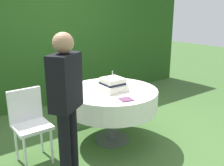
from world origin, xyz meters
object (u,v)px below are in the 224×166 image
(serving_plate_left, at_px, (132,85))
(standing_person, at_px, (66,101))
(cake_table, at_px, (112,99))
(serving_plate_far, at_px, (85,98))
(napkin_stack, at_px, (126,99))
(serving_plate_near, at_px, (121,83))
(garden_chair, at_px, (29,119))
(wedding_cake, at_px, (113,85))
(serving_plate_right, at_px, (88,89))

(serving_plate_left, bearing_deg, standing_person, -159.09)
(cake_table, height_order, serving_plate_far, serving_plate_far)
(napkin_stack, bearing_deg, serving_plate_near, 56.52)
(serving_plate_far, xyz_separation_m, standing_person, (-0.44, -0.40, 0.17))
(serving_plate_far, distance_m, serving_plate_left, 0.84)
(serving_plate_left, xyz_separation_m, garden_chair, (-1.45, 0.19, -0.22))
(napkin_stack, relative_size, standing_person, 0.09)
(wedding_cake, xyz_separation_m, standing_person, (-0.90, -0.46, 0.10))
(cake_table, bearing_deg, wedding_cake, -106.16)
(serving_plate_left, bearing_deg, wedding_cake, -175.60)
(garden_chair, bearing_deg, standing_person, -75.67)
(serving_plate_near, bearing_deg, serving_plate_left, -65.03)
(wedding_cake, xyz_separation_m, garden_chair, (-1.08, 0.22, -0.29))
(serving_plate_left, relative_size, napkin_stack, 0.84)
(serving_plate_left, distance_m, serving_plate_right, 0.64)
(serving_plate_far, height_order, napkin_stack, napkin_stack)
(serving_plate_near, bearing_deg, standing_person, -151.53)
(serving_plate_left, bearing_deg, serving_plate_near, 114.97)
(standing_person, bearing_deg, serving_plate_far, 42.08)
(cake_table, xyz_separation_m, garden_chair, (-1.09, 0.19, -0.07))
(serving_plate_near, relative_size, serving_plate_far, 1.03)
(cake_table, xyz_separation_m, serving_plate_left, (0.37, -0.01, 0.14))
(serving_plate_near, bearing_deg, serving_plate_far, -161.56)
(serving_plate_far, bearing_deg, standing_person, -137.92)
(serving_plate_left, relative_size, serving_plate_right, 0.87)
(serving_plate_left, relative_size, garden_chair, 0.14)
(standing_person, bearing_deg, serving_plate_left, 20.91)
(napkin_stack, bearing_deg, wedding_cake, 77.29)
(serving_plate_right, bearing_deg, cake_table, -40.67)
(serving_plate_near, relative_size, serving_plate_right, 1.03)
(cake_table, xyz_separation_m, serving_plate_far, (-0.47, -0.10, 0.14))
(cake_table, bearing_deg, standing_person, -151.57)
(serving_plate_left, distance_m, standing_person, 1.38)
(serving_plate_far, xyz_separation_m, napkin_stack, (0.37, -0.34, 0.00))
(cake_table, height_order, garden_chair, garden_chair)
(garden_chair, bearing_deg, cake_table, -9.71)
(serving_plate_near, distance_m, standing_person, 1.38)
(wedding_cake, xyz_separation_m, serving_plate_far, (-0.46, -0.06, -0.08))
(cake_table, distance_m, garden_chair, 1.10)
(cake_table, relative_size, serving_plate_near, 8.62)
(serving_plate_far, height_order, serving_plate_right, same)
(serving_plate_right, distance_m, napkin_stack, 0.65)
(wedding_cake, height_order, napkin_stack, wedding_cake)
(serving_plate_far, bearing_deg, serving_plate_left, 6.16)
(serving_plate_right, bearing_deg, napkin_stack, -77.50)
(cake_table, height_order, serving_plate_left, serving_plate_left)
(napkin_stack, xyz_separation_m, standing_person, (-0.81, -0.06, 0.17))
(serving_plate_near, bearing_deg, wedding_cake, -147.35)
(serving_plate_right, relative_size, napkin_stack, 0.97)
(wedding_cake, relative_size, serving_plate_right, 2.46)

